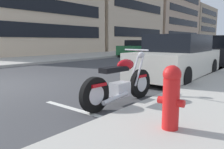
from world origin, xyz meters
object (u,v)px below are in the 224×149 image
at_px(car_opposite_curb, 139,48).
at_px(fire_hydrant, 171,96).
at_px(parked_car_second_in_row, 178,58).
at_px(parked_car_behind_motorcycle, 223,53).
at_px(crossing_truck, 221,43).
at_px(parked_motorcycle, 121,83).

relative_size(car_opposite_curb, fire_hydrant, 4.73).
height_order(parked_car_second_in_row, parked_car_behind_motorcycle, parked_car_second_in_row).
distance_m(parked_car_second_in_row, car_opposite_curb, 11.02).
distance_m(crossing_truck, car_opposite_curb, 14.41).
height_order(car_opposite_curb, fire_hydrant, car_opposite_curb).
bearing_deg(car_opposite_curb, parked_motorcycle, 31.01).
bearing_deg(fire_hydrant, parked_motorcycle, 58.76).
distance_m(parked_motorcycle, parked_car_behind_motorcycle, 9.43).
height_order(parked_car_behind_motorcycle, car_opposite_curb, parked_car_behind_motorcycle).
bearing_deg(parked_car_behind_motorcycle, fire_hydrant, -168.75).
xyz_separation_m(parked_motorcycle, parked_car_behind_motorcycle, (9.43, 0.16, 0.25)).
xyz_separation_m(crossing_truck, fire_hydrant, (-27.39, -5.78, -0.42)).
bearing_deg(parked_car_behind_motorcycle, crossing_truck, 15.59).
bearing_deg(crossing_truck, parked_car_behind_motorcycle, 108.10).
distance_m(parked_car_behind_motorcycle, fire_hydrant, 10.48).
xyz_separation_m(parked_car_behind_motorcycle, crossing_truck, (17.05, 4.10, 0.33)).
bearing_deg(parked_motorcycle, fire_hydrant, -118.29).
bearing_deg(parked_motorcycle, parked_car_behind_motorcycle, 3.95).
relative_size(parked_car_second_in_row, parked_car_behind_motorcycle, 1.00).
xyz_separation_m(parked_car_behind_motorcycle, car_opposite_curb, (2.97, 7.15, -0.02)).
relative_size(crossing_truck, fire_hydrant, 5.85).
distance_m(parked_motorcycle, crossing_truck, 26.82).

